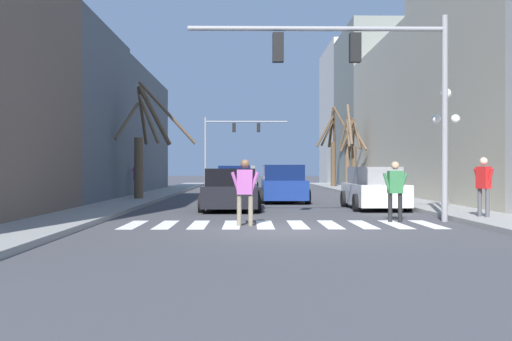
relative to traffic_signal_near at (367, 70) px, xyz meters
name	(u,v)px	position (x,y,z in m)	size (l,w,h in m)	color
ground_plane	(285,231)	(-2.55, -2.49, -4.39)	(240.00, 240.00, 0.00)	#424247
sidewalk_left	(38,228)	(-8.62, -2.49, -4.31)	(2.05, 90.00, 0.15)	gray
building_row_left	(27,77)	(-12.64, 7.71, 0.95)	(6.00, 37.68, 13.62)	#66564C
building_row_right	(419,96)	(7.55, 20.92, 1.79)	(6.00, 57.73, 13.79)	beige
crosswalk_stripes	(281,225)	(-2.55, -0.88, -4.39)	(8.55, 2.60, 0.01)	white
traffic_signal_near	(367,70)	(0.00, 0.00, 0.00)	(7.53, 0.28, 5.98)	gray
traffic_signal_far	(230,136)	(-5.10, 37.88, 0.22)	(7.63, 0.28, 6.29)	gray
street_lamp_right_corner	(446,124)	(3.16, 2.61, -1.35)	(0.95, 0.36, 4.07)	#1E4C2D
car_parked_right_far	(242,179)	(-3.82, 23.33, -3.58)	(2.12, 4.57, 1.75)	silver
car_parked_right_near	(235,182)	(-4.18, 16.03, -3.60)	(2.15, 4.11, 1.71)	navy
car_at_intersection	(281,178)	(-0.91, 28.56, -3.58)	(2.18, 4.39, 1.74)	white
car_parked_left_far	(374,189)	(1.35, 5.42, -3.64)	(2.06, 4.40, 1.60)	white
car_driving_toward_lane	(231,190)	(-4.09, 5.09, -3.66)	(2.19, 4.76, 1.54)	black
car_parked_left_mid	(283,185)	(-1.82, 10.24, -3.59)	(2.19, 4.63, 1.71)	navy
pedestrian_on_right_sidewalk	(395,186)	(0.79, -0.09, -3.36)	(0.75, 0.27, 1.74)	black
pedestrian_near_right_corner	(138,176)	(-9.16, 13.85, -3.21)	(0.65, 0.52, 1.74)	#7A705B
pedestrian_crossing_street	(484,182)	(3.32, -0.17, -3.23)	(0.37, 0.71, 1.71)	#4C4C51
pedestrian_waiting_at_curb	(245,187)	(-3.54, -1.23, -3.33)	(0.77, 0.26, 1.78)	#7A705B
street_tree_right_far	(350,149)	(3.44, 23.05, -1.48)	(1.93, 3.12, 5.76)	brown
street_tree_left_mid	(353,156)	(3.60, 22.64, -1.98)	(1.28, 3.33, 4.77)	brown
street_tree_left_near	(333,147)	(3.42, 30.56, -1.07)	(2.83, 3.38, 6.43)	brown
street_tree_right_mid	(144,143)	(-8.33, 11.04, -1.64)	(3.57, 3.72, 5.52)	brown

